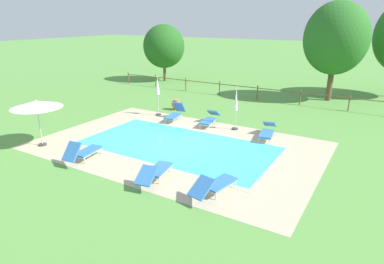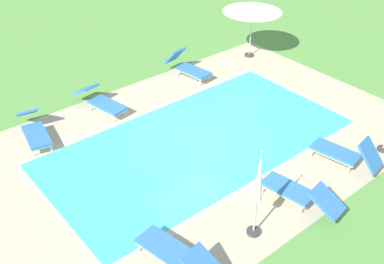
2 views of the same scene
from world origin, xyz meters
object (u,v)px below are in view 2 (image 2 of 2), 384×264
sun_lounger_north_mid (188,67)px  patio_umbrella_open_foreground (253,8)px  patio_umbrella_closed_row_mid_west (258,185)px  sun_lounger_south_near_corner (345,153)px  sun_lounger_north_end (34,129)px  sun_lounger_north_near_steps (101,101)px  sun_lounger_north_far (299,192)px  sun_lounger_south_far (176,253)px

sun_lounger_north_mid → patio_umbrella_open_foreground: (-3.00, 0.18, 1.58)m
sun_lounger_north_mid → patio_umbrella_closed_row_mid_west: patio_umbrella_closed_row_mid_west is taller
patio_umbrella_open_foreground → sun_lounger_north_mid: bearing=-3.5°
sun_lounger_south_near_corner → sun_lounger_north_end: bearing=-47.5°
sun_lounger_south_near_corner → patio_umbrella_open_foreground: 7.43m
sun_lounger_north_end → patio_umbrella_open_foreground: patio_umbrella_open_foreground is taller
sun_lounger_north_near_steps → patio_umbrella_open_foreground: size_ratio=0.94×
sun_lounger_north_end → sun_lounger_north_near_steps: bearing=-175.6°
patio_umbrella_open_foreground → sun_lounger_south_near_corner: bearing=65.1°
sun_lounger_north_far → patio_umbrella_closed_row_mid_west: 1.87m
sun_lounger_north_far → patio_umbrella_open_foreground: size_ratio=0.94×
sun_lounger_north_far → patio_umbrella_closed_row_mid_west: patio_umbrella_closed_row_mid_west is taller
sun_lounger_north_near_steps → patio_umbrella_closed_row_mid_west: patio_umbrella_closed_row_mid_west is taller
sun_lounger_south_far → patio_umbrella_open_foreground: patio_umbrella_open_foreground is taller
sun_lounger_south_near_corner → patio_umbrella_open_foreground: (-3.06, -6.58, 1.58)m
sun_lounger_north_end → patio_umbrella_open_foreground: size_ratio=0.93×
sun_lounger_north_near_steps → sun_lounger_south_near_corner: bearing=118.4°
sun_lounger_north_mid → patio_umbrella_open_foreground: size_ratio=0.86×
sun_lounger_north_mid → patio_umbrella_closed_row_mid_west: 7.99m
sun_lounger_north_far → patio_umbrella_open_foreground: 8.72m
sun_lounger_south_near_corner → sun_lounger_north_mid: bearing=-90.5°
patio_umbrella_open_foreground → patio_umbrella_closed_row_mid_west: size_ratio=0.96×
patio_umbrella_open_foreground → patio_umbrella_closed_row_mid_west: patio_umbrella_closed_row_mid_west is taller
patio_umbrella_closed_row_mid_west → sun_lounger_south_near_corner: bearing=-176.8°
sun_lounger_north_near_steps → patio_umbrella_open_foreground: patio_umbrella_open_foreground is taller
sun_lounger_north_end → patio_umbrella_closed_row_mid_west: (-2.25, 6.71, 1.06)m
sun_lounger_north_far → sun_lounger_south_far: (3.44, -0.40, -0.00)m
sun_lounger_south_far → patio_umbrella_closed_row_mid_west: bearing=168.1°
sun_lounger_north_end → sun_lounger_south_far: sun_lounger_north_end is taller
sun_lounger_north_mid → patio_umbrella_open_foreground: patio_umbrella_open_foreground is taller
patio_umbrella_open_foreground → sun_lounger_north_far: bearing=52.4°
sun_lounger_south_far → sun_lounger_south_near_corner: bearing=178.0°
sun_lounger_north_mid → sun_lounger_south_near_corner: sun_lounger_south_near_corner is taller
sun_lounger_north_far → sun_lounger_south_far: bearing=-6.7°
sun_lounger_north_mid → patio_umbrella_open_foreground: 3.40m
sun_lounger_north_near_steps → sun_lounger_north_mid: size_ratio=1.09×
sun_lounger_south_far → sun_lounger_north_mid: bearing=-130.8°
patio_umbrella_open_foreground → patio_umbrella_closed_row_mid_west: 9.60m
sun_lounger_north_far → sun_lounger_south_far: sun_lounger_north_far is taller
sun_lounger_north_mid → patio_umbrella_closed_row_mid_west: bearing=61.7°
patio_umbrella_closed_row_mid_west → sun_lounger_north_mid: bearing=-118.3°
sun_lounger_north_far → sun_lounger_south_near_corner: (-2.17, -0.21, 0.04)m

